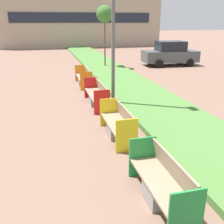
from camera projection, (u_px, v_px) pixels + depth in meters
name	position (u px, v px, depth m)	size (l,w,h in m)	color
planter_grass_strip	(156.00, 106.00, 10.67)	(2.80, 120.00, 0.18)	#4C7A38
building_backdrop	(79.00, 20.00, 35.87)	(20.91, 6.97, 6.67)	tan
bench_green_frame	(162.00, 185.00, 5.05)	(0.65, 2.00, 0.94)	gray
bench_yellow_frame	(118.00, 126.00, 7.91)	(0.65, 2.02, 0.94)	gray
bench_red_frame	(97.00, 96.00, 10.94)	(0.65, 2.41, 0.94)	gray
bench_orange_frame	(84.00, 79.00, 14.27)	(0.65, 2.22, 0.94)	gray
sapling_tree_far	(105.00, 15.00, 18.38)	(1.17, 1.17, 4.37)	brown
parked_car_distant	(170.00, 54.00, 20.38)	(4.30, 2.03, 1.86)	#474C51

